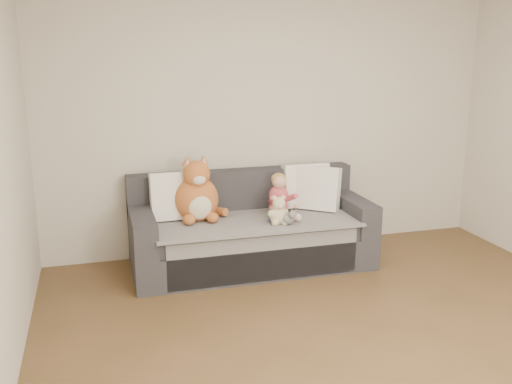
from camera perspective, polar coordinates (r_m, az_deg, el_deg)
room_shell at (r=3.74m, az=11.29°, el=3.27°), size 5.00×5.00×5.00m
sofa at (r=5.35m, az=-0.56°, el=-4.09°), size 2.20×0.94×0.85m
cushion_left at (r=5.22m, az=-7.93°, el=-0.37°), size 0.48×0.22×0.45m
cushion_right_back at (r=5.61m, az=5.04°, el=0.67°), size 0.46×0.21×0.43m
cushion_right_front at (r=5.51m, az=5.99°, el=0.41°), size 0.49×0.45×0.43m
toddler at (r=5.29m, az=2.42°, el=-0.57°), size 0.28×0.41×0.40m
plush_cat at (r=5.17m, az=-5.91°, el=-0.35°), size 0.49×0.43×0.62m
teddy_bear at (r=5.05m, az=2.29°, el=-2.05°), size 0.21×0.15×0.27m
plush_cow at (r=5.05m, az=3.22°, el=-2.53°), size 0.13×0.19×0.16m
sippy_cup at (r=5.12m, az=1.61°, el=-2.36°), size 0.10×0.08×0.11m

